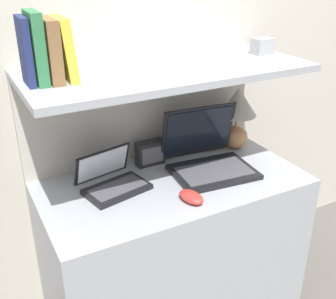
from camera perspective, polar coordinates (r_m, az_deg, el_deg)
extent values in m
cube|color=beige|center=(1.90, -4.22, 13.17)|extent=(6.00, 0.05, 2.40)
cube|color=#999EA3|center=(1.98, 0.77, -13.40)|extent=(1.12, 0.56, 0.71)
cube|color=beige|center=(2.08, -3.18, -3.92)|extent=(1.12, 0.04, 1.16)
cube|color=#999EA3|center=(1.66, -0.21, 10.69)|extent=(1.12, 0.51, 0.03)
ellipsoid|color=#B27A4C|center=(2.09, 9.11, 1.72)|extent=(0.12, 0.12, 0.11)
cylinder|color=tan|center=(2.06, 9.28, 3.92)|extent=(0.02, 0.02, 0.06)
cone|color=#B2AD99|center=(2.03, 9.46, 6.41)|extent=(0.18, 0.18, 0.13)
cube|color=black|center=(1.85, 6.13, -3.03)|extent=(0.37, 0.29, 0.02)
cube|color=#47474C|center=(1.83, 6.30, -2.86)|extent=(0.32, 0.21, 0.00)
cube|color=black|center=(1.92, 4.09, 2.53)|extent=(0.35, 0.09, 0.25)
cube|color=black|center=(1.91, 4.16, 2.50)|extent=(0.32, 0.08, 0.22)
cube|color=black|center=(1.72, -6.92, -5.37)|extent=(0.28, 0.21, 0.02)
cube|color=#47474C|center=(1.71, -6.82, -5.12)|extent=(0.24, 0.15, 0.00)
cube|color=black|center=(1.76, -8.89, -1.91)|extent=(0.26, 0.10, 0.14)
cube|color=white|center=(1.76, -8.80, -1.92)|extent=(0.23, 0.09, 0.12)
ellipsoid|color=red|center=(1.64, 3.18, -6.43)|extent=(0.09, 0.13, 0.04)
cube|color=black|center=(1.90, -2.45, -0.47)|extent=(0.13, 0.05, 0.11)
cube|color=#59595B|center=(1.88, -2.07, -0.81)|extent=(0.10, 0.00, 0.08)
cube|color=navy|center=(1.47, -18.78, 12.46)|extent=(0.02, 0.12, 0.22)
cube|color=#2D7042|center=(1.48, -17.44, 12.96)|extent=(0.04, 0.14, 0.24)
cube|color=brown|center=(1.49, -15.63, 12.77)|extent=(0.04, 0.16, 0.21)
cube|color=gold|center=(1.50, -13.88, 13.07)|extent=(0.05, 0.16, 0.21)
cube|color=#99999E|center=(1.91, 12.68, 13.49)|extent=(0.08, 0.07, 0.07)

